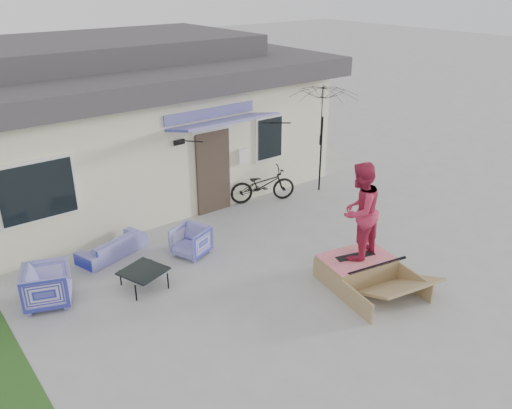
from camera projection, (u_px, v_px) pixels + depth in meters
ground at (302, 304)px, 9.73m from camera, size 90.00×90.00×0.00m
house at (113, 115)px, 14.72m from camera, size 10.80×8.49×4.10m
loveseat at (111, 243)px, 11.27m from camera, size 1.60×0.88×0.60m
armchair_left at (47, 284)px, 9.58m from camera, size 0.99×1.02×0.83m
armchair_right at (191, 240)px, 11.29m from camera, size 0.85×0.87×0.71m
coffee_table at (144, 278)px, 10.18m from camera, size 0.96×0.96×0.37m
bicycle at (263, 181)px, 13.85m from camera, size 1.86×1.23×1.13m
patio_umbrella at (322, 129)px, 14.09m from camera, size 2.01×1.89×2.20m
skate_ramp at (356, 268)px, 10.47m from camera, size 1.69×2.07×0.46m
skateboard at (355, 255)px, 10.40m from camera, size 0.84×0.42×0.05m
skater at (360, 210)px, 9.99m from camera, size 1.08×0.91×1.95m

